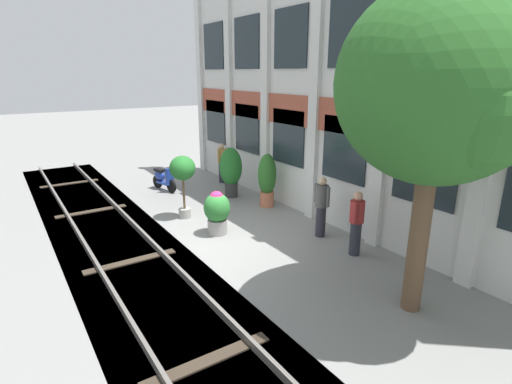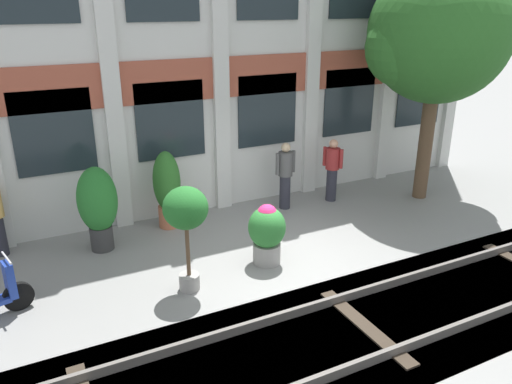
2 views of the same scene
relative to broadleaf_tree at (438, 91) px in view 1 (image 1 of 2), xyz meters
name	(u,v)px [view 1 (image 1 of 2)]	position (x,y,z in m)	size (l,w,h in m)	color
ground_plane	(222,239)	(-4.75, -1.39, -3.93)	(80.00, 80.00, 0.00)	gray
apartment_facade	(323,86)	(-4.75, 1.93, -0.09)	(14.81, 0.64, 7.71)	silver
rail_tracks	(131,267)	(-4.75, -3.80, -4.06)	(22.45, 2.80, 0.43)	#423F3A
broadleaf_tree	(438,91)	(0.00, 0.00, 0.00)	(3.42, 3.26, 5.64)	brown
potted_plant_fluted_column	(217,210)	(-5.12, -1.31, -3.27)	(0.71, 0.71, 1.19)	gray
potted_plant_tall_urn	(183,172)	(-6.76, -1.55, -2.52)	(0.75, 0.75, 1.89)	gray
potted_plant_ribbed_drum	(231,169)	(-7.83, 0.67, -2.95)	(0.78, 0.78, 1.74)	#333333
potted_plant_stone_basin	(267,178)	(-6.29, 1.13, -2.98)	(0.59, 0.59, 1.73)	#B76647
scooter_near_curb	(163,178)	(-9.94, -1.02, -3.49)	(1.36, 0.59, 0.98)	black
resident_by_doorway	(321,205)	(-3.47, 0.90, -3.06)	(0.53, 0.34, 1.63)	#282833
resident_watching_tracks	(222,162)	(-9.66, 1.31, -3.10)	(0.34, 0.47, 1.56)	#282833
resident_near_plants	(356,221)	(-2.18, 0.82, -3.09)	(0.34, 0.47, 1.58)	#282833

